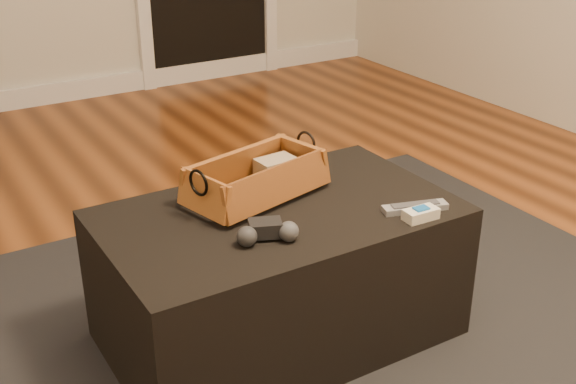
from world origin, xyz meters
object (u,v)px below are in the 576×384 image
tv_remote (255,192)px  ottoman (279,274)px  wicker_basket (256,181)px  silver_remote (415,207)px  cream_gadget (421,214)px  game_controller (267,232)px

tv_remote → ottoman: bearing=-95.1°
wicker_basket → silver_remote: size_ratio=2.40×
tv_remote → cream_gadget: bearing=-66.1°
cream_gadget → game_controller: bearing=165.3°
ottoman → tv_remote: tv_remote is taller
ottoman → silver_remote: silver_remote is taller
silver_remote → cream_gadget: cream_gadget is taller
game_controller → cream_gadget: (0.42, -0.11, -0.01)m
tv_remote → game_controller: (-0.09, -0.23, 0.00)m
ottoman → tv_remote: bearing=105.0°
tv_remote → cream_gadget: tv_remote is taller
game_controller → silver_remote: game_controller is taller
tv_remote → cream_gadget: 0.48m
wicker_basket → game_controller: wicker_basket is taller
tv_remote → wicker_basket: bearing=30.9°
ottoman → silver_remote: 0.45m
tv_remote → game_controller: game_controller is taller
game_controller → cream_gadget: game_controller is taller
tv_remote → silver_remote: (0.35, -0.29, -0.02)m
game_controller → silver_remote: bearing=-7.8°
ottoman → silver_remote: bearing=-31.4°
ottoman → game_controller: bearing=-129.9°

